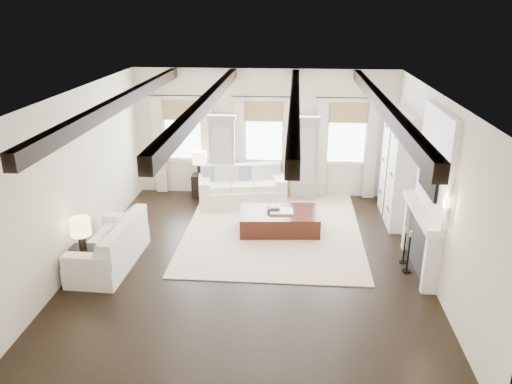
# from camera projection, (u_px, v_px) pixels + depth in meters

# --- Properties ---
(ground) EXTENTS (7.50, 7.50, 0.00)m
(ground) POSITION_uv_depth(u_px,v_px,m) (251.00, 262.00, 9.56)
(ground) COLOR black
(ground) RESTS_ON ground
(room_shell) EXTENTS (6.54, 7.54, 3.22)m
(room_shell) POSITION_uv_depth(u_px,v_px,m) (293.00, 155.00, 9.68)
(room_shell) COLOR #ECE2C7
(room_shell) RESTS_ON ground
(area_rug) EXTENTS (3.77, 4.77, 0.02)m
(area_rug) POSITION_uv_depth(u_px,v_px,m) (273.00, 227.00, 11.05)
(area_rug) COLOR beige
(area_rug) RESTS_ON ground
(sofa_back) EXTENTS (2.24, 1.32, 0.90)m
(sofa_back) POSITION_uv_depth(u_px,v_px,m) (242.00, 188.00, 12.38)
(sofa_back) COLOR white
(sofa_back) RESTS_ON ground
(sofa_left) EXTENTS (0.98, 2.05, 0.86)m
(sofa_left) POSITION_uv_depth(u_px,v_px,m) (112.00, 247.00, 9.38)
(sofa_left) COLOR white
(sofa_left) RESTS_ON ground
(ottoman) EXTENTS (1.76, 1.18, 0.44)m
(ottoman) POSITION_uv_depth(u_px,v_px,m) (279.00, 221.00, 10.84)
(ottoman) COLOR black
(ottoman) RESTS_ON ground
(tray) EXTENTS (0.53, 0.42, 0.04)m
(tray) POSITION_uv_depth(u_px,v_px,m) (281.00, 211.00, 10.73)
(tray) COLOR white
(tray) RESTS_ON ottoman
(book_lower) EXTENTS (0.28, 0.22, 0.04)m
(book_lower) POSITION_uv_depth(u_px,v_px,m) (273.00, 209.00, 10.76)
(book_lower) COLOR #262628
(book_lower) RESTS_ON tray
(book_upper) EXTENTS (0.23, 0.19, 0.03)m
(book_upper) POSITION_uv_depth(u_px,v_px,m) (275.00, 207.00, 10.78)
(book_upper) COLOR beige
(book_upper) RESTS_ON book_lower
(side_table_front) EXTENTS (0.54, 0.54, 0.54)m
(side_table_front) POSITION_uv_depth(u_px,v_px,m) (85.00, 263.00, 8.97)
(side_table_front) COLOR black
(side_table_front) RESTS_ON ground
(lamp_front) EXTENTS (0.35, 0.35, 0.61)m
(lamp_front) POSITION_uv_depth(u_px,v_px,m) (81.00, 229.00, 8.73)
(lamp_front) COLOR black
(lamp_front) RESTS_ON side_table_front
(side_table_back) EXTENTS (0.40, 0.40, 0.59)m
(side_table_back) POSITION_uv_depth(u_px,v_px,m) (201.00, 186.00, 12.74)
(side_table_back) COLOR black
(side_table_back) RESTS_ON ground
(lamp_back) EXTENTS (0.36, 0.36, 0.61)m
(lamp_back) POSITION_uv_depth(u_px,v_px,m) (199.00, 159.00, 12.49)
(lamp_back) COLOR black
(lamp_back) RESTS_ON side_table_back
(candlestick_near) EXTENTS (0.17, 0.17, 0.82)m
(candlestick_near) POSITION_uv_depth(u_px,v_px,m) (408.00, 255.00, 9.11)
(candlestick_near) COLOR black
(candlestick_near) RESTS_ON ground
(candlestick_far) EXTENTS (0.15, 0.15, 0.72)m
(candlestick_far) POSITION_uv_depth(u_px,v_px,m) (404.00, 249.00, 9.44)
(candlestick_far) COLOR black
(candlestick_far) RESTS_ON ground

